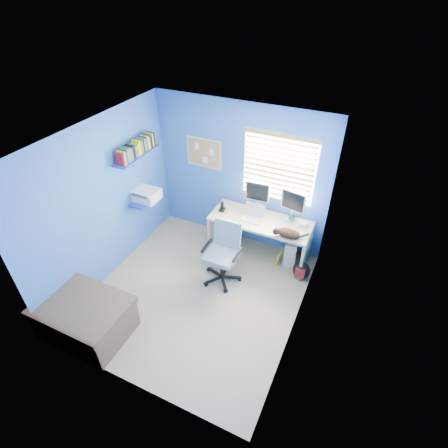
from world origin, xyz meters
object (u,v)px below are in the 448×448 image
at_px(laptop, 252,214).
at_px(cat, 289,233).
at_px(office_chair, 223,260).
at_px(desk, 259,238).
at_px(tower_pc, 291,249).

height_order(laptop, cat, laptop).
distance_m(laptop, cat, 0.69).
distance_m(laptop, office_chair, 0.89).
height_order(desk, office_chair, office_chair).
distance_m(tower_pc, office_chair, 1.23).
xyz_separation_m(cat, tower_pc, (-0.00, 0.35, -0.58)).
relative_size(cat, tower_pc, 0.81).
bearing_deg(laptop, tower_pc, 13.64).
height_order(desk, cat, cat).
xyz_separation_m(laptop, cat, (0.66, -0.19, -0.04)).
xyz_separation_m(cat, office_chair, (-0.85, -0.53, -0.43)).
relative_size(laptop, cat, 0.90).
bearing_deg(laptop, desk, 15.61).
distance_m(desk, office_chair, 0.82).
height_order(cat, tower_pc, cat).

